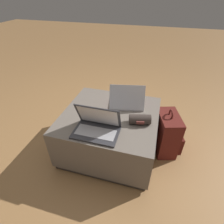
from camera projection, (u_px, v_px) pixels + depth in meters
The scene contains 7 objects.
ground_plane at pixel (110, 147), 1.88m from camera, with size 14.00×14.00×0.00m, color #9E7042.
ottoman at pixel (110, 131), 1.75m from camera, with size 0.88×0.83×0.44m.
laptop_near at pixel (97, 127), 1.40m from camera, with size 0.37×0.23×0.23m.
laptop_far at pixel (127, 102), 1.70m from camera, with size 0.37×0.30×0.24m.
cell_phone at pixel (90, 112), 1.63m from camera, with size 0.09×0.15×0.01m.
backpack at pixel (167, 134), 1.74m from camera, with size 0.31×0.36×0.50m.
wrist_brace at pixel (140, 119), 1.49m from camera, with size 0.20×0.12×0.09m.
Camera 1 is at (0.37, -1.24, 1.41)m, focal length 28.00 mm.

